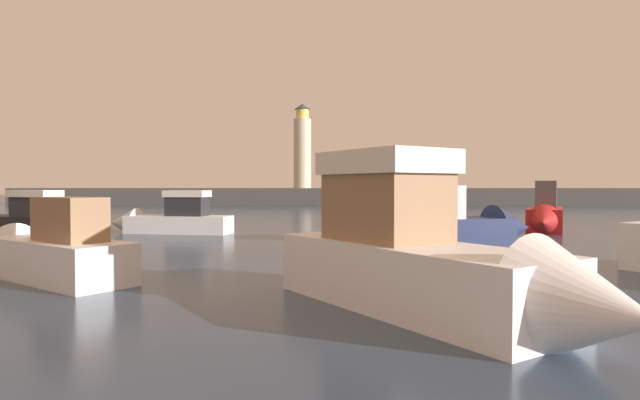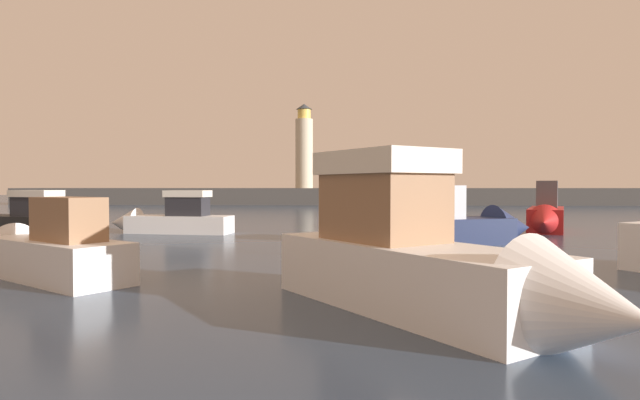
% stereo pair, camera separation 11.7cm
% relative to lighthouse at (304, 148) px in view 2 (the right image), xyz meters
% --- Properties ---
extents(ground_plane, '(220.00, 220.00, 0.00)m').
position_rel_lighthouse_xyz_m(ground_plane, '(3.32, -34.86, -7.59)').
color(ground_plane, '#2D3D51').
extents(breakwater, '(84.63, 6.91, 2.21)m').
position_rel_lighthouse_xyz_m(breakwater, '(3.32, 0.00, -6.48)').
color(breakwater, '#423F3D').
rests_on(breakwater, ground_plane).
extents(lighthouse, '(2.35, 2.35, 11.35)m').
position_rel_lighthouse_xyz_m(lighthouse, '(0.00, 0.00, 0.00)').
color(lighthouse, beige).
rests_on(lighthouse, breakwater).
extents(motorboat_0, '(7.32, 4.51, 2.94)m').
position_rel_lighthouse_xyz_m(motorboat_0, '(10.71, -48.25, -6.81)').
color(motorboat_0, '#1E284C').
rests_on(motorboat_0, ground_plane).
extents(motorboat_1, '(6.24, 4.99, 2.42)m').
position_rel_lighthouse_xyz_m(motorboat_1, '(-2.83, -57.29, -6.88)').
color(motorboat_1, white).
rests_on(motorboat_1, ground_plane).
extents(motorboat_2, '(4.25, 7.16, 2.92)m').
position_rel_lighthouse_xyz_m(motorboat_2, '(16.46, -41.88, -6.74)').
color(motorboat_2, '#B21E1E').
rests_on(motorboat_2, ground_plane).
extents(motorboat_3, '(6.78, 2.47, 2.55)m').
position_rel_lighthouse_xyz_m(motorboat_3, '(-3.89, -43.89, -6.87)').
color(motorboat_3, white).
rests_on(motorboat_3, ground_plane).
extents(motorboat_4, '(6.30, 7.69, 3.50)m').
position_rel_lighthouse_xyz_m(motorboat_4, '(7.07, -61.24, -6.52)').
color(motorboat_4, white).
rests_on(motorboat_4, ground_plane).
extents(motorboat_5, '(6.77, 3.45, 2.51)m').
position_rel_lighthouse_xyz_m(motorboat_5, '(-10.76, -46.02, -6.83)').
color(motorboat_5, black).
rests_on(motorboat_5, ground_plane).
extents(mooring_buoy, '(0.94, 0.94, 0.94)m').
position_rel_lighthouse_xyz_m(mooring_buoy, '(6.41, -40.07, -7.12)').
color(mooring_buoy, red).
rests_on(mooring_buoy, ground_plane).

